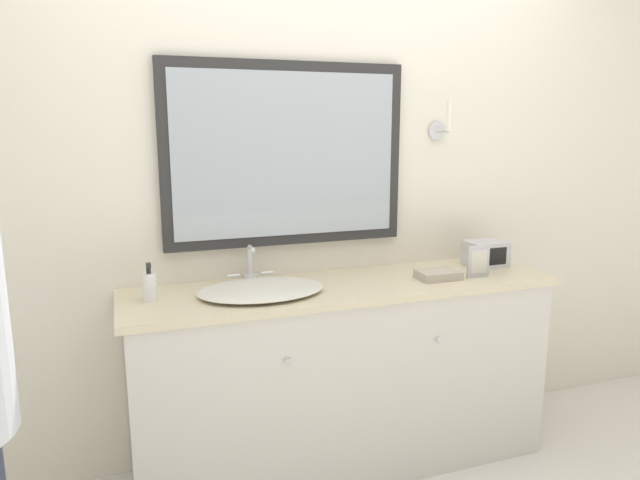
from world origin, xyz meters
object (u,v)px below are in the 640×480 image
(sink_basin, at_px, (261,289))
(soap_bottle, at_px, (150,286))
(appliance_box, at_px, (486,254))
(picture_frame, at_px, (478,262))

(sink_basin, xyz_separation_m, soap_bottle, (-0.43, 0.05, 0.04))
(appliance_box, xyz_separation_m, picture_frame, (-0.16, -0.17, 0.01))
(soap_bottle, relative_size, picture_frame, 1.05)
(soap_bottle, height_order, picture_frame, soap_bottle)
(appliance_box, bearing_deg, sink_basin, -175.89)
(soap_bottle, bearing_deg, picture_frame, -5.36)
(appliance_box, bearing_deg, picture_frame, -133.75)
(sink_basin, height_order, appliance_box, sink_basin)
(sink_basin, bearing_deg, picture_frame, -5.09)
(sink_basin, bearing_deg, appliance_box, 4.11)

